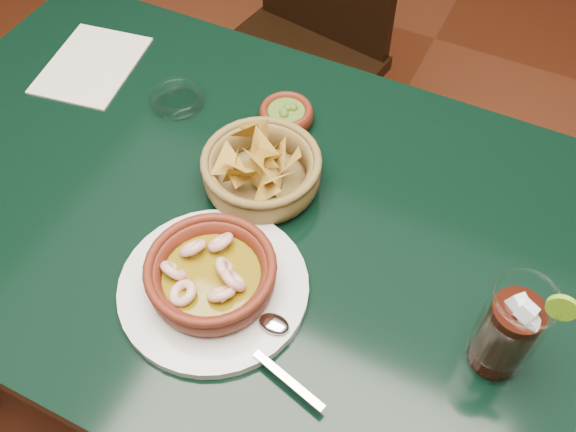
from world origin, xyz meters
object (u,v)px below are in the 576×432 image
at_px(shrimp_plate, 212,279).
at_px(cola_drink, 508,331).
at_px(dining_table, 221,234).
at_px(chip_basket, 261,171).
at_px(dining_chair, 298,46).

height_order(shrimp_plate, cola_drink, cola_drink).
height_order(dining_table, cola_drink, cola_drink).
height_order(shrimp_plate, chip_basket, chip_basket).
relative_size(dining_table, chip_basket, 5.31).
relative_size(chip_basket, cola_drink, 1.18).
bearing_deg(cola_drink, shrimp_plate, -169.39).
xyz_separation_m(dining_table, shrimp_plate, (0.08, -0.15, 0.13)).
xyz_separation_m(dining_table, cola_drink, (0.48, -0.08, 0.18)).
bearing_deg(dining_chair, cola_drink, -49.64).
distance_m(chip_basket, cola_drink, 0.45).
height_order(dining_table, dining_chair, dining_chair).
height_order(dining_table, chip_basket, chip_basket).
bearing_deg(dining_table, cola_drink, -9.06).
xyz_separation_m(dining_chair, shrimp_plate, (0.27, -0.86, 0.29)).
relative_size(dining_table, shrimp_plate, 3.34).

